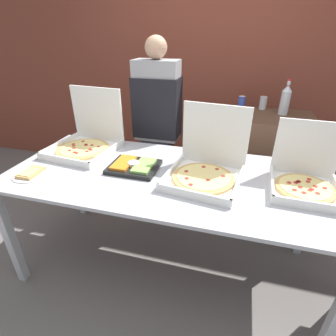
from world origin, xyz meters
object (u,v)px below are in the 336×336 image
pizza_box_near_right (87,140)px  pizza_box_far_right (305,178)px  veggie_tray (134,166)px  soda_can_colored (241,103)px  person_server_vest (157,123)px  soda_bottle (285,100)px  soda_can_silver (263,103)px  paper_plate_front_left (31,173)px  pizza_box_near_left (206,167)px

pizza_box_near_right → pizza_box_far_right: bearing=-0.5°
veggie_tray → soda_can_colored: (0.70, 1.11, 0.24)m
pizza_box_far_right → person_server_vest: 1.39m
soda_bottle → pizza_box_far_right: bearing=-86.3°
soda_bottle → soda_can_silver: size_ratio=2.52×
paper_plate_front_left → veggie_tray: 0.72m
soda_bottle → person_server_vest: bearing=-166.6°
soda_can_silver → soda_can_colored: same height
pizza_box_near_left → paper_plate_front_left: (-1.18, -0.29, -0.07)m
pizza_box_near_right → pizza_box_near_left: 1.05m
pizza_box_near_left → pizza_box_far_right: (0.62, 0.03, -0.01)m
soda_bottle → soda_can_silver: soda_bottle is taller
soda_bottle → soda_can_colored: size_ratio=2.52×
pizza_box_far_right → soda_can_silver: bearing=104.3°
paper_plate_front_left → veggie_tray: (0.66, 0.27, 0.01)m
pizza_box_near_right → soda_can_colored: 1.51m
pizza_box_near_right → pizza_box_near_left: bearing=-5.8°
soda_can_colored → pizza_box_near_right: bearing=-143.6°
paper_plate_front_left → person_server_vest: person_server_vest is taller
soda_bottle → soda_can_silver: (-0.17, 0.14, -0.07)m
veggie_tray → soda_bottle: 1.51m
soda_bottle → soda_can_silver: 0.24m
pizza_box_near_left → person_server_vest: size_ratio=0.31×
person_server_vest → pizza_box_near_left: bearing=128.0°
paper_plate_front_left → soda_can_colored: (1.36, 1.39, 0.25)m
paper_plate_front_left → pizza_box_far_right: bearing=10.0°
pizza_box_far_right → soda_can_silver: (-0.24, 1.11, 0.19)m
pizza_box_near_right → veggie_tray: pizza_box_near_right is taller
veggie_tray → person_server_vest: (-0.05, 0.75, 0.08)m
pizza_box_far_right → paper_plate_front_left: pizza_box_far_right is taller
paper_plate_front_left → person_server_vest: bearing=59.3°
soda_bottle → paper_plate_front_left: bearing=-143.4°
paper_plate_front_left → soda_can_silver: (1.56, 1.43, 0.25)m
pizza_box_far_right → soda_can_silver: size_ratio=3.48×
veggie_tray → soda_bottle: bearing=43.3°
person_server_vest → pizza_box_far_right: bearing=149.5°
paper_plate_front_left → soda_can_colored: size_ratio=2.00×
pizza_box_near_left → pizza_box_far_right: size_ratio=1.25×
pizza_box_near_right → pizza_box_near_left: (1.03, -0.21, -0.00)m
pizza_box_near_right → soda_bottle: soda_bottle is taller
paper_plate_front_left → soda_can_silver: size_ratio=2.00×
paper_plate_front_left → soda_bottle: bearing=36.6°
soda_bottle → soda_can_colored: (-0.38, 0.10, -0.07)m
pizza_box_far_right → soda_can_silver: pizza_box_far_right is taller
pizza_box_far_right → soda_can_colored: (-0.44, 1.07, 0.19)m
pizza_box_near_left → pizza_box_far_right: bearing=10.4°
pizza_box_near_right → person_server_vest: (0.45, 0.52, 0.02)m
pizza_box_near_right → person_server_vest: bearing=54.9°
veggie_tray → soda_can_silver: bearing=52.1°
pizza_box_near_right → soda_can_silver: bearing=39.2°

